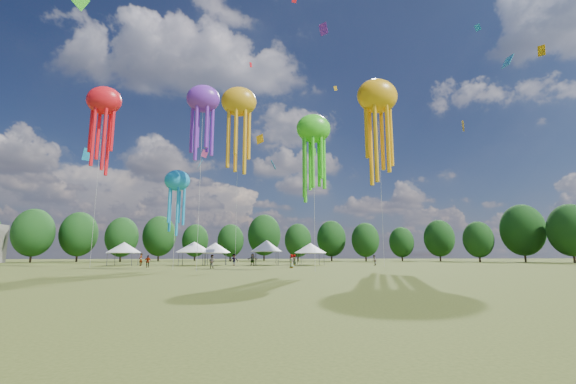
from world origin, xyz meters
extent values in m
plane|color=#384416|center=(0.00, 0.00, 0.00)|extent=(300.00, 300.00, 0.00)
imported|color=gray|center=(-5.49, 37.82, 0.84)|extent=(1.03, 0.96, 1.69)
imported|color=gray|center=(7.24, 53.82, 0.87)|extent=(0.79, 0.98, 1.74)
imported|color=gray|center=(19.39, 48.26, 0.81)|extent=(0.90, 0.98, 1.63)
imported|color=gray|center=(-2.89, 49.10, 0.92)|extent=(1.22, 0.74, 1.83)
imported|color=gray|center=(-14.29, 42.43, 0.80)|extent=(1.01, 0.62, 1.61)
imported|color=gray|center=(-0.03, 49.82, 0.94)|extent=(1.81, 0.81, 1.89)
imported|color=gray|center=(-17.26, 50.70, 0.95)|extent=(0.58, 0.77, 1.91)
imported|color=gray|center=(4.72, 38.81, 0.87)|extent=(0.78, 0.98, 1.74)
cylinder|color=#47474C|center=(-21.91, 49.74, 0.96)|extent=(0.08, 0.08, 1.92)
cylinder|color=#47474C|center=(-21.91, 53.32, 0.96)|extent=(0.08, 0.08, 1.92)
cylinder|color=#47474C|center=(-18.33, 49.74, 0.96)|extent=(0.08, 0.08, 1.92)
cylinder|color=#47474C|center=(-18.33, 53.32, 0.96)|extent=(0.08, 0.08, 1.92)
cube|color=white|center=(-20.12, 51.53, 1.97)|extent=(3.98, 3.98, 0.10)
cone|color=white|center=(-20.12, 51.53, 2.84)|extent=(5.17, 5.17, 1.64)
cylinder|color=#47474C|center=(-11.42, 49.81, 0.99)|extent=(0.08, 0.08, 1.98)
cylinder|color=#47474C|center=(-11.42, 53.88, 0.99)|extent=(0.08, 0.08, 1.98)
cylinder|color=#47474C|center=(-7.35, 49.81, 0.99)|extent=(0.08, 0.08, 1.98)
cylinder|color=#47474C|center=(-7.35, 53.88, 0.99)|extent=(0.08, 0.08, 1.98)
cube|color=white|center=(-9.38, 51.85, 2.03)|extent=(4.48, 4.48, 0.10)
cone|color=white|center=(-9.38, 51.85, 2.93)|extent=(5.82, 5.82, 1.70)
cylinder|color=#47474C|center=(-7.79, 50.13, 0.95)|extent=(0.08, 0.08, 1.91)
cylinder|color=#47474C|center=(-7.79, 53.64, 0.95)|extent=(0.08, 0.08, 1.91)
cylinder|color=#47474C|center=(-4.28, 50.13, 0.95)|extent=(0.08, 0.08, 1.91)
cylinder|color=#47474C|center=(-4.28, 53.64, 0.95)|extent=(0.08, 0.08, 1.91)
cube|color=white|center=(-6.04, 51.89, 1.96)|extent=(3.91, 3.91, 0.10)
cone|color=white|center=(-6.04, 51.89, 2.82)|extent=(5.08, 5.08, 1.63)
cylinder|color=#47474C|center=(0.56, 50.50, 1.08)|extent=(0.08, 0.08, 2.16)
cylinder|color=#47474C|center=(0.56, 54.07, 1.08)|extent=(0.08, 0.08, 2.16)
cylinder|color=#47474C|center=(4.13, 50.50, 1.08)|extent=(0.08, 0.08, 2.16)
cylinder|color=#47474C|center=(4.13, 54.07, 1.08)|extent=(0.08, 0.08, 2.16)
cube|color=white|center=(2.34, 52.29, 2.21)|extent=(3.97, 3.97, 0.10)
cone|color=white|center=(2.34, 52.29, 3.18)|extent=(5.16, 5.16, 1.85)
cylinder|color=#47474C|center=(7.69, 49.39, 0.94)|extent=(0.08, 0.08, 1.89)
cylinder|color=#47474C|center=(7.69, 53.15, 0.94)|extent=(0.08, 0.08, 1.89)
cylinder|color=#47474C|center=(11.45, 49.39, 0.94)|extent=(0.08, 0.08, 1.89)
cylinder|color=#47474C|center=(11.45, 53.15, 0.94)|extent=(0.08, 0.08, 1.89)
cube|color=white|center=(9.57, 51.27, 1.94)|extent=(4.16, 4.16, 0.10)
cone|color=white|center=(9.57, 51.27, 2.80)|extent=(5.40, 5.40, 1.62)
ellipsoid|color=purple|center=(-6.51, 30.50, 19.17)|extent=(3.74, 2.62, 3.18)
cylinder|color=beige|center=(-6.51, 30.50, 9.58)|extent=(0.03, 0.03, 19.17)
ellipsoid|color=gold|center=(-2.69, 46.47, 25.82)|extent=(5.61, 3.93, 4.77)
cylinder|color=beige|center=(-2.69, 46.47, 12.91)|extent=(0.03, 0.03, 25.82)
ellipsoid|color=#3FD322|center=(5.65, 27.78, 15.22)|extent=(3.73, 2.61, 3.17)
cylinder|color=beige|center=(5.65, 27.78, 7.61)|extent=(0.03, 0.03, 15.22)
ellipsoid|color=red|center=(-21.68, 42.73, 23.38)|extent=(4.79, 3.35, 4.07)
cylinder|color=beige|center=(-21.68, 42.73, 11.69)|extent=(0.03, 0.03, 23.38)
ellipsoid|color=#1891D4|center=(-9.47, 33.69, 10.26)|extent=(2.94, 2.06, 2.50)
cylinder|color=beige|center=(-9.47, 33.69, 5.13)|extent=(0.03, 0.03, 10.26)
ellipsoid|color=#F0A60F|center=(17.62, 39.50, 24.82)|extent=(6.05, 4.23, 5.14)
cylinder|color=beige|center=(17.62, 39.50, 12.41)|extent=(0.03, 0.03, 24.82)
cube|color=red|center=(4.66, 35.20, 36.21)|extent=(0.74, 0.21, 0.89)
cube|color=#F0A60F|center=(1.53, 62.90, 24.95)|extent=(1.53, 1.47, 2.33)
cube|color=gold|center=(16.78, 60.02, 35.54)|extent=(0.93, 0.45, 1.10)
cube|color=#1A77F2|center=(2.64, 43.52, 14.91)|extent=(0.76, 1.34, 1.48)
cube|color=#1891D4|center=(27.79, 25.54, 23.42)|extent=(0.88, 1.23, 1.43)
cube|color=red|center=(-0.65, 60.88, 40.02)|extent=(0.62, 0.87, 1.17)
cube|color=#F0A60F|center=(32.59, 25.90, 25.30)|extent=(0.44, 1.23, 1.38)
cube|color=#3FD322|center=(-17.72, 24.20, 25.84)|extent=(1.17, 1.27, 1.84)
cube|color=#1891D4|center=(-10.33, 63.68, 19.55)|extent=(1.17, 1.86, 1.91)
cube|color=purple|center=(11.16, 45.83, 39.25)|extent=(1.52, 1.46, 1.88)
cube|color=#F0A60F|center=(40.68, 54.37, 26.50)|extent=(1.09, 2.07, 2.57)
cube|color=#3FD322|center=(13.85, 69.55, 24.54)|extent=(1.28, 0.50, 1.71)
cube|color=#1A77F2|center=(28.47, 30.97, 31.24)|extent=(0.87, 0.64, 0.89)
cube|color=#1891D4|center=(-27.46, 53.24, 18.10)|extent=(1.43, 1.75, 2.04)
cube|color=#FE4BAE|center=(-7.58, 44.75, 16.60)|extent=(1.16, 0.31, 1.32)
cylinder|color=#38281C|center=(-47.17, 78.19, 1.68)|extent=(0.44, 0.44, 3.36)
ellipsoid|color=#173F15|center=(-47.17, 78.19, 6.51)|extent=(8.40, 8.40, 10.51)
cylinder|color=#38281C|center=(-40.68, 85.49, 1.71)|extent=(0.44, 0.44, 3.41)
ellipsoid|color=#173F15|center=(-40.68, 85.49, 6.61)|extent=(8.53, 8.53, 10.66)
cylinder|color=#38281C|center=(-30.60, 85.02, 1.53)|extent=(0.44, 0.44, 3.07)
ellipsoid|color=#173F15|center=(-30.60, 85.02, 5.94)|extent=(7.66, 7.66, 9.58)
cylinder|color=#38281C|center=(-23.51, 93.33, 1.72)|extent=(0.44, 0.44, 3.43)
ellipsoid|color=#173F15|center=(-23.51, 93.33, 6.65)|extent=(8.58, 8.58, 10.73)
cylinder|color=#38281C|center=(-14.76, 98.96, 1.47)|extent=(0.44, 0.44, 2.95)
ellipsoid|color=#173F15|center=(-14.76, 98.96, 5.71)|extent=(7.37, 7.37, 9.21)
cylinder|color=#38281C|center=(-4.70, 95.06, 1.45)|extent=(0.44, 0.44, 2.89)
ellipsoid|color=#173F15|center=(-4.70, 95.06, 5.61)|extent=(7.23, 7.23, 9.04)
cylinder|color=#38281C|center=(4.91, 99.49, 1.92)|extent=(0.44, 0.44, 3.84)
ellipsoid|color=#173F15|center=(4.91, 99.49, 7.44)|extent=(9.60, 9.60, 11.99)
cylinder|color=#38281C|center=(13.19, 88.44, 1.42)|extent=(0.44, 0.44, 2.84)
ellipsoid|color=#173F15|center=(13.19, 88.44, 5.51)|extent=(7.11, 7.11, 8.89)
cylinder|color=#38281C|center=(22.93, 91.04, 1.58)|extent=(0.44, 0.44, 3.16)
ellipsoid|color=#173F15|center=(22.93, 91.04, 6.13)|extent=(7.91, 7.91, 9.88)
cylinder|color=#38281C|center=(30.69, 85.29, 1.44)|extent=(0.44, 0.44, 2.88)
ellipsoid|color=#173F15|center=(30.69, 85.29, 5.59)|extent=(7.21, 7.21, 9.01)
cylinder|color=#38281C|center=(41.52, 87.24, 1.31)|extent=(0.44, 0.44, 2.63)
ellipsoid|color=#173F15|center=(41.52, 87.24, 5.09)|extent=(6.57, 6.57, 8.22)
cylinder|color=#38281C|center=(50.52, 83.73, 1.56)|extent=(0.44, 0.44, 3.13)
ellipsoid|color=#173F15|center=(50.52, 83.73, 6.06)|extent=(7.81, 7.81, 9.77)
cylinder|color=#38281C|center=(53.64, 71.81, 1.36)|extent=(0.44, 0.44, 2.72)
ellipsoid|color=#173F15|center=(53.64, 71.81, 5.27)|extent=(6.80, 6.80, 8.50)
cylinder|color=#38281C|center=(62.96, 68.92, 1.90)|extent=(0.44, 0.44, 3.81)
ellipsoid|color=#173F15|center=(62.96, 68.92, 7.38)|extent=(9.52, 9.52, 11.90)
cylinder|color=#38281C|center=(66.57, 59.80, 1.76)|extent=(0.44, 0.44, 3.51)
ellipsoid|color=#173F15|center=(66.57, 59.80, 6.80)|extent=(8.78, 8.78, 10.97)
camera|label=1|loc=(-1.97, -10.41, 1.69)|focal=23.29mm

